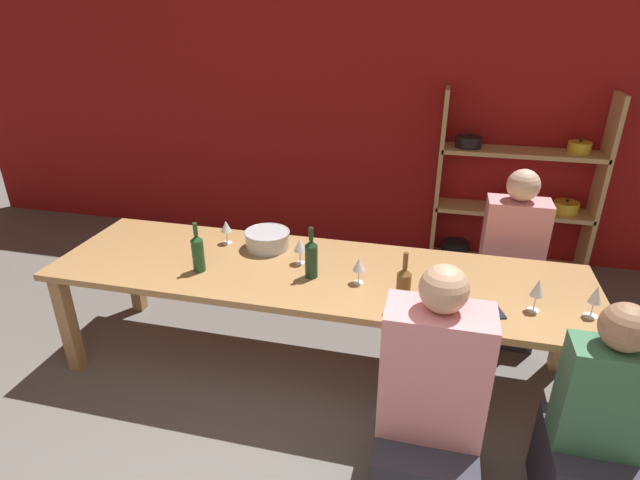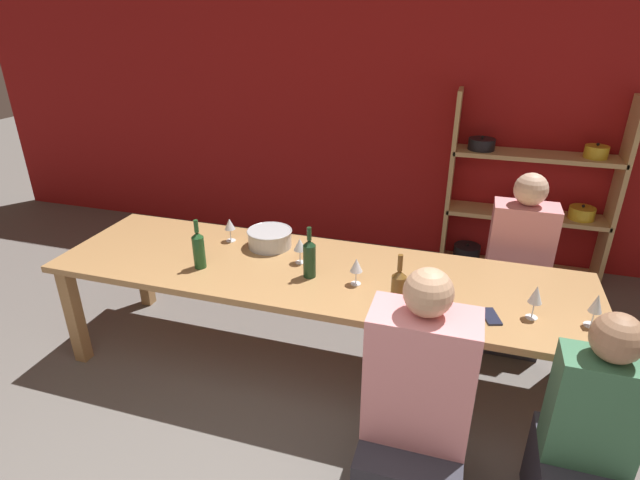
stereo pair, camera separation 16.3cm
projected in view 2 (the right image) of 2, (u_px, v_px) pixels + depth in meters
wall_back_red at (405, 106)px, 4.35m from camera, size 8.80×0.06×2.70m
shelf_unit at (524, 206)px, 4.20m from camera, size 1.32×0.30×1.54m
dining_table at (315, 280)px, 2.97m from camera, size 3.16×0.89×0.72m
mixing_bowl at (270, 238)px, 3.21m from camera, size 0.29×0.29×0.11m
wine_bottle_green at (199, 249)px, 2.92m from camera, size 0.07×0.07×0.30m
wine_bottle_dark at (398, 288)px, 2.52m from camera, size 0.07×0.07×0.31m
wine_bottle_amber at (309, 257)px, 2.82m from camera, size 0.07×0.07×0.31m
wine_glass_empty_a at (596, 304)px, 2.37m from camera, size 0.07×0.07×0.17m
wine_glass_empty_b at (356, 266)px, 2.74m from camera, size 0.07×0.07×0.16m
wine_glass_white_a at (300, 245)px, 2.98m from camera, size 0.07×0.07×0.16m
wine_glass_empty_c at (230, 225)px, 3.26m from camera, size 0.07×0.07×0.16m
wine_glass_empty_d at (536, 295)px, 2.43m from camera, size 0.07×0.07×0.18m
wine_glass_white_b at (621, 334)px, 2.17m from camera, size 0.07×0.07×0.17m
cell_phone at (491, 316)px, 2.49m from camera, size 0.11×0.16×0.01m
person_near_a at (582, 455)px, 2.10m from camera, size 0.34×0.43×1.11m
person_far_a at (514, 282)px, 3.37m from camera, size 0.40×0.50×1.21m
person_near_b at (414, 431)px, 2.17m from camera, size 0.43×0.54×1.25m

